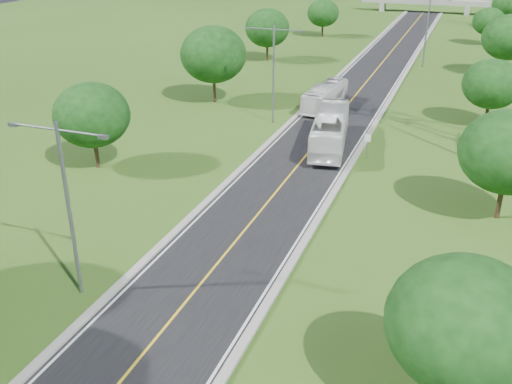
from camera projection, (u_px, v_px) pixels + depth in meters
ground at (358, 93)px, 71.01m from camera, size 260.00×260.00×0.00m
road at (367, 82)px, 76.10m from camera, size 8.00×150.00×0.06m
curb_left at (336, 78)px, 77.42m from camera, size 0.50×150.00×0.22m
curb_right at (399, 84)px, 74.70m from camera, size 0.50×150.00×0.22m
speed_limit_sign at (367, 142)px, 49.98m from camera, size 0.55×0.09×2.40m
overpass at (425, 2)px, 137.93m from camera, size 30.00×3.00×3.20m
streetlight_near_left at (67, 196)px, 29.68m from camera, size 5.90×0.25×10.00m
streetlight_mid_left at (274, 66)px, 57.70m from camera, size 5.90×0.25×10.00m
streetlight_far_right at (427, 26)px, 81.88m from camera, size 5.90×0.25×10.00m
tree_lb at (92, 115)px, 47.01m from camera, size 6.30×6.30×7.33m
tree_lc at (213, 54)px, 64.98m from camera, size 7.56×7.56×8.79m
tree_ld at (267, 28)px, 86.26m from camera, size 6.72×6.72×7.82m
tree_le at (323, 13)px, 106.10m from camera, size 5.88×5.88×6.84m
tree_ra at (466, 325)px, 22.13m from camera, size 6.30×6.30×7.33m
tree_rb at (509, 152)px, 38.34m from camera, size 6.72×6.72×7.82m
tree_rc at (492, 84)px, 57.60m from camera, size 5.88×5.88×6.84m
tree_rd at (509, 37)px, 76.95m from camera, size 7.14×7.14×8.30m
tree_re at (489, 21)px, 98.65m from camera, size 5.46×5.46×6.35m
tree_rf at (508, 5)px, 114.25m from camera, size 6.30×6.30×7.33m
bus_outbound at (330, 130)px, 52.67m from camera, size 4.72×12.30×3.34m
bus_inbound at (325, 96)px, 64.40m from camera, size 3.20×9.84×2.69m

